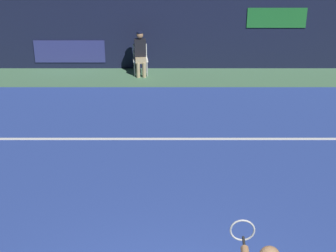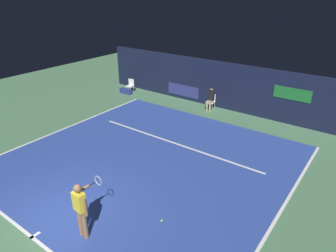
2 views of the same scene
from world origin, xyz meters
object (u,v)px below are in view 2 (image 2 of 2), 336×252
(courtside_chair_near, at_px, (130,85))
(tennis_ball, at_px, (162,221))
(equipment_bag, at_px, (126,91))
(line_judge_on_chair, at_px, (210,98))
(tennis_player, at_px, (81,207))

(courtside_chair_near, distance_m, tennis_ball, 12.39)
(courtside_chair_near, distance_m, equipment_bag, 0.52)
(equipment_bag, bearing_deg, line_judge_on_chair, 6.37)
(line_judge_on_chair, bearing_deg, equipment_bag, -173.03)
(line_judge_on_chair, bearing_deg, tennis_ball, -69.59)
(tennis_player, distance_m, courtside_chair_near, 12.71)
(line_judge_on_chair, height_order, tennis_ball, line_judge_on_chair)
(courtside_chair_near, bearing_deg, line_judge_on_chair, 3.27)
(line_judge_on_chair, height_order, equipment_bag, line_judge_on_chair)
(courtside_chair_near, bearing_deg, equipment_bag, -98.87)
(tennis_player, height_order, equipment_bag, tennis_player)
(line_judge_on_chair, height_order, courtside_chair_near, line_judge_on_chair)
(tennis_player, height_order, tennis_ball, tennis_player)
(equipment_bag, bearing_deg, tennis_player, -52.47)
(tennis_ball, bearing_deg, line_judge_on_chair, 110.41)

